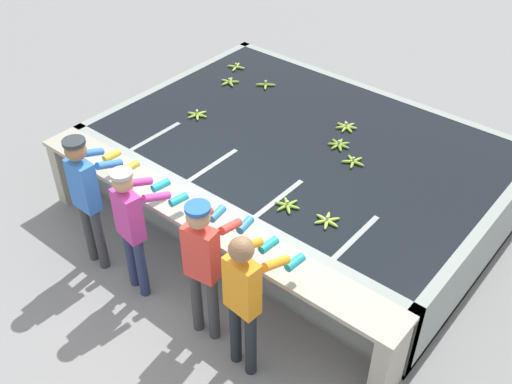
{
  "coord_description": "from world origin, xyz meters",
  "views": [
    {
      "loc": [
        3.47,
        -3.03,
        4.88
      ],
      "look_at": [
        0.0,
        1.16,
        0.64
      ],
      "focal_mm": 42.0,
      "sensor_mm": 36.0,
      "label": 1
    }
  ],
  "objects_px": {
    "banana_bunch_floating_1": "(266,85)",
    "banana_bunch_floating_0": "(287,205)",
    "worker_2": "(204,259)",
    "banana_bunch_floating_5": "(327,221)",
    "worker_1": "(133,221)",
    "banana_bunch_floating_3": "(229,82)",
    "worker_0": "(88,191)",
    "banana_bunch_floating_2": "(236,67)",
    "banana_bunch_floating_6": "(339,145)",
    "banana_bunch_floating_8": "(353,161)",
    "knife_0": "(75,143)",
    "worker_3": "(245,293)",
    "banana_bunch_floating_7": "(197,115)",
    "banana_bunch_floating_4": "(346,127)"
  },
  "relations": [
    {
      "from": "banana_bunch_floating_4",
      "to": "banana_bunch_floating_7",
      "type": "relative_size",
      "value": 1.0
    },
    {
      "from": "worker_0",
      "to": "banana_bunch_floating_3",
      "type": "height_order",
      "value": "worker_0"
    },
    {
      "from": "knife_0",
      "to": "banana_bunch_floating_7",
      "type": "bearing_deg",
      "value": 64.42
    },
    {
      "from": "worker_1",
      "to": "banana_bunch_floating_3",
      "type": "xyz_separation_m",
      "value": [
        -1.26,
        2.89,
        -0.02
      ]
    },
    {
      "from": "worker_1",
      "to": "banana_bunch_floating_4",
      "type": "xyz_separation_m",
      "value": [
        0.66,
        2.93,
        -0.02
      ]
    },
    {
      "from": "worker_2",
      "to": "banana_bunch_floating_1",
      "type": "relative_size",
      "value": 6.68
    },
    {
      "from": "worker_2",
      "to": "banana_bunch_floating_2",
      "type": "height_order",
      "value": "worker_2"
    },
    {
      "from": "worker_0",
      "to": "banana_bunch_floating_5",
      "type": "height_order",
      "value": "worker_0"
    },
    {
      "from": "worker_0",
      "to": "banana_bunch_floating_0",
      "type": "height_order",
      "value": "worker_0"
    },
    {
      "from": "worker_0",
      "to": "banana_bunch_floating_0",
      "type": "bearing_deg",
      "value": 36.06
    },
    {
      "from": "banana_bunch_floating_6",
      "to": "banana_bunch_floating_4",
      "type": "bearing_deg",
      "value": 111.08
    },
    {
      "from": "worker_3",
      "to": "banana_bunch_floating_2",
      "type": "distance_m",
      "value": 4.5
    },
    {
      "from": "banana_bunch_floating_5",
      "to": "worker_0",
      "type": "bearing_deg",
      "value": -148.92
    },
    {
      "from": "worker_2",
      "to": "banana_bunch_floating_5",
      "type": "bearing_deg",
      "value": 67.16
    },
    {
      "from": "banana_bunch_floating_4",
      "to": "banana_bunch_floating_7",
      "type": "xyz_separation_m",
      "value": [
        -1.64,
        -0.98,
        0.0
      ]
    },
    {
      "from": "banana_bunch_floating_8",
      "to": "knife_0",
      "type": "relative_size",
      "value": 0.99
    },
    {
      "from": "worker_3",
      "to": "knife_0",
      "type": "relative_size",
      "value": 5.87
    },
    {
      "from": "worker_0",
      "to": "banana_bunch_floating_2",
      "type": "relative_size",
      "value": 6.06
    },
    {
      "from": "worker_2",
      "to": "banana_bunch_floating_3",
      "type": "xyz_separation_m",
      "value": [
        -2.23,
        2.86,
        -0.08
      ]
    },
    {
      "from": "banana_bunch_floating_4",
      "to": "banana_bunch_floating_5",
      "type": "relative_size",
      "value": 1.0
    },
    {
      "from": "worker_1",
      "to": "banana_bunch_floating_2",
      "type": "height_order",
      "value": "worker_1"
    },
    {
      "from": "worker_3",
      "to": "banana_bunch_floating_6",
      "type": "relative_size",
      "value": 5.84
    },
    {
      "from": "worker_3",
      "to": "banana_bunch_floating_7",
      "type": "bearing_deg",
      "value": 141.6
    },
    {
      "from": "worker_0",
      "to": "banana_bunch_floating_2",
      "type": "distance_m",
      "value": 3.43
    },
    {
      "from": "worker_2",
      "to": "worker_3",
      "type": "height_order",
      "value": "worker_2"
    },
    {
      "from": "worker_3",
      "to": "banana_bunch_floating_8",
      "type": "xyz_separation_m",
      "value": [
        -0.39,
        2.37,
        -0.05
      ]
    },
    {
      "from": "banana_bunch_floating_7",
      "to": "banana_bunch_floating_8",
      "type": "relative_size",
      "value": 1.01
    },
    {
      "from": "worker_1",
      "to": "banana_bunch_floating_0",
      "type": "relative_size",
      "value": 5.61
    },
    {
      "from": "banana_bunch_floating_3",
      "to": "knife_0",
      "type": "bearing_deg",
      "value": -99.62
    },
    {
      "from": "worker_3",
      "to": "banana_bunch_floating_6",
      "type": "bearing_deg",
      "value": 105.48
    },
    {
      "from": "banana_bunch_floating_4",
      "to": "worker_3",
      "type": "bearing_deg",
      "value": -73.75
    },
    {
      "from": "worker_1",
      "to": "banana_bunch_floating_3",
      "type": "distance_m",
      "value": 3.15
    },
    {
      "from": "worker_0",
      "to": "banana_bunch_floating_0",
      "type": "xyz_separation_m",
      "value": [
        1.7,
        1.24,
        -0.09
      ]
    },
    {
      "from": "banana_bunch_floating_4",
      "to": "banana_bunch_floating_5",
      "type": "bearing_deg",
      "value": -63.16
    },
    {
      "from": "worker_1",
      "to": "worker_2",
      "type": "relative_size",
      "value": 0.96
    },
    {
      "from": "worker_0",
      "to": "banana_bunch_floating_6",
      "type": "xyz_separation_m",
      "value": [
        1.48,
        2.55,
        -0.09
      ]
    },
    {
      "from": "banana_bunch_floating_4",
      "to": "banana_bunch_floating_0",
      "type": "bearing_deg",
      "value": -77.66
    },
    {
      "from": "worker_3",
      "to": "banana_bunch_floating_3",
      "type": "xyz_separation_m",
      "value": [
        -2.78,
        2.92,
        -0.05
      ]
    },
    {
      "from": "banana_bunch_floating_8",
      "to": "banana_bunch_floating_6",
      "type": "bearing_deg",
      "value": 149.23
    },
    {
      "from": "banana_bunch_floating_1",
      "to": "banana_bunch_floating_0",
      "type": "bearing_deg",
      "value": -46.21
    },
    {
      "from": "banana_bunch_floating_2",
      "to": "banana_bunch_floating_5",
      "type": "bearing_deg",
      "value": -34.02
    },
    {
      "from": "banana_bunch_floating_3",
      "to": "banana_bunch_floating_7",
      "type": "distance_m",
      "value": 0.98
    },
    {
      "from": "banana_bunch_floating_1",
      "to": "banana_bunch_floating_8",
      "type": "bearing_deg",
      "value": -22.56
    },
    {
      "from": "worker_0",
      "to": "banana_bunch_floating_8",
      "type": "height_order",
      "value": "worker_0"
    },
    {
      "from": "banana_bunch_floating_8",
      "to": "knife_0",
      "type": "bearing_deg",
      "value": -147.29
    },
    {
      "from": "banana_bunch_floating_3",
      "to": "worker_0",
      "type": "bearing_deg",
      "value": -78.54
    },
    {
      "from": "worker_0",
      "to": "banana_bunch_floating_2",
      "type": "bearing_deg",
      "value": 103.98
    },
    {
      "from": "worker_1",
      "to": "banana_bunch_floating_1",
      "type": "xyz_separation_m",
      "value": [
        -0.82,
        3.15,
        -0.02
      ]
    },
    {
      "from": "banana_bunch_floating_1",
      "to": "banana_bunch_floating_3",
      "type": "bearing_deg",
      "value": -149.49
    },
    {
      "from": "banana_bunch_floating_8",
      "to": "worker_1",
      "type": "bearing_deg",
      "value": -115.83
    }
  ]
}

